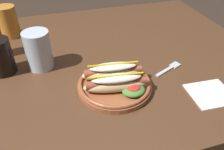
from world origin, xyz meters
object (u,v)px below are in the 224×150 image
hot_dog_plate (115,82)px  soda_cup (0,57)px  water_cup (38,50)px  extra_cup (8,22)px  fork (170,68)px  napkin (211,94)px

hot_dog_plate → soda_cup: soda_cup is taller
water_cup → soda_cup: bearing=178.2°
hot_dog_plate → extra_cup: bearing=124.7°
fork → napkin: same height
extra_cup → napkin: bearing=-44.4°
water_cup → extra_cup: 0.31m
water_cup → hot_dog_plate: bearing=-41.6°
extra_cup → hot_dog_plate: bearing=-55.3°
hot_dog_plate → fork: hot_dog_plate is taller
extra_cup → napkin: (0.61, -0.59, -0.06)m
fork → soda_cup: bearing=141.1°
hot_dog_plate → soda_cup: bearing=150.1°
water_cup → napkin: (0.49, -0.31, -0.07)m
fork → soda_cup: size_ratio=0.94×
hot_dog_plate → extra_cup: (-0.33, 0.48, 0.04)m
napkin → extra_cup: bearing=135.6°
hot_dog_plate → napkin: 0.30m
soda_cup → extra_cup: 0.28m
hot_dog_plate → water_cup: water_cup is taller
water_cup → extra_cup: size_ratio=1.02×
hot_dog_plate → water_cup: bearing=138.4°
hot_dog_plate → soda_cup: 0.40m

